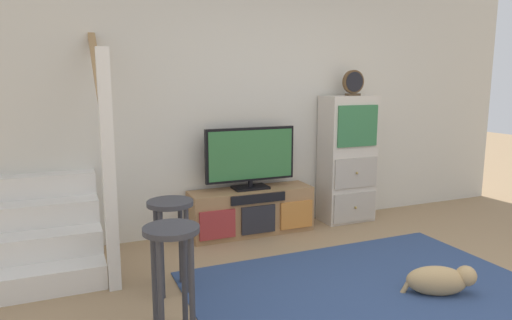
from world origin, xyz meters
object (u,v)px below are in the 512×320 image
at_px(television, 250,156).
at_px(bar_stool_near, 172,256).
at_px(desk_clock, 353,83).
at_px(media_console, 251,211).
at_px(bar_stool_far, 171,224).
at_px(side_cabinet, 347,159).
at_px(dog, 441,280).

bearing_deg(television, bar_stool_near, -125.61).
height_order(television, desk_clock, desk_clock).
relative_size(media_console, desk_clock, 4.68).
xyz_separation_m(television, bar_stool_far, (-1.05, -1.02, -0.28)).
height_order(side_cabinet, desk_clock, desk_clock).
bearing_deg(bar_stool_near, side_cabinet, 34.96).
height_order(desk_clock, bar_stool_near, desk_clock).
bearing_deg(television, desk_clock, -1.38).
distance_m(media_console, bar_stool_far, 1.47).
distance_m(desk_clock, dog, 2.36).
xyz_separation_m(bar_stool_near, bar_stool_far, (0.13, 0.63, -0.01)).
height_order(desk_clock, dog, desk_clock).
height_order(television, side_cabinet, side_cabinet).
bearing_deg(bar_stool_near, media_console, 53.99).
bearing_deg(desk_clock, bar_stool_near, -145.65).
bearing_deg(media_console, side_cabinet, 0.50).
distance_m(television, desk_clock, 1.40).
xyz_separation_m(media_console, dog, (0.75, -1.84, -0.12)).
bearing_deg(bar_stool_far, side_cabinet, 24.43).
xyz_separation_m(bar_stool_far, dog, (1.81, -0.84, -0.40)).
bearing_deg(dog, television, 112.07).
relative_size(media_console, dog, 2.55).
xyz_separation_m(media_console, side_cabinet, (1.16, 0.01, 0.47)).
bearing_deg(bar_stool_far, media_console, 43.42).
bearing_deg(bar_stool_near, desk_clock, 34.35).
bearing_deg(desk_clock, side_cabinet, 154.91).
xyz_separation_m(media_console, desk_clock, (1.19, -0.00, 1.31)).
distance_m(side_cabinet, bar_stool_far, 2.43).
distance_m(media_console, bar_stool_near, 2.03).
height_order(media_console, desk_clock, desk_clock).
xyz_separation_m(side_cabinet, desk_clock, (0.03, -0.02, 0.84)).
bearing_deg(desk_clock, television, 178.62).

